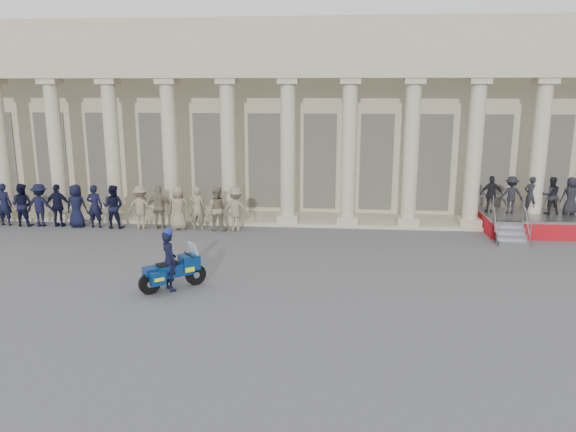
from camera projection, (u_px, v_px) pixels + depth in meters
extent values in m
plane|color=#4B4B4E|center=(221.00, 286.00, 17.14)|extent=(90.00, 90.00, 0.00)
cube|color=tan|center=(276.00, 114.00, 30.69)|extent=(40.00, 10.00, 9.00)
cube|color=tan|center=(261.00, 218.00, 25.67)|extent=(40.00, 2.60, 0.15)
cube|color=tan|center=(257.00, 66.00, 23.39)|extent=(35.80, 1.00, 1.00)
cube|color=tan|center=(257.00, 38.00, 23.14)|extent=(35.80, 1.00, 1.20)
cube|color=tan|center=(8.00, 212.00, 25.90)|extent=(0.90, 0.90, 0.30)
cylinder|color=tan|center=(1.00, 148.00, 25.24)|extent=(0.64, 0.64, 5.60)
cube|color=tan|center=(62.00, 213.00, 25.67)|extent=(0.90, 0.90, 0.30)
cylinder|color=tan|center=(56.00, 149.00, 25.01)|extent=(0.64, 0.64, 5.60)
cube|color=tan|center=(50.00, 81.00, 24.35)|extent=(0.85, 0.85, 0.24)
cube|color=tan|center=(117.00, 214.00, 25.43)|extent=(0.90, 0.90, 0.30)
cylinder|color=tan|center=(112.00, 149.00, 24.77)|extent=(0.64, 0.64, 5.60)
cube|color=tan|center=(108.00, 81.00, 24.12)|extent=(0.85, 0.85, 0.24)
cube|color=tan|center=(173.00, 215.00, 25.19)|extent=(0.90, 0.90, 0.30)
cylinder|color=tan|center=(170.00, 150.00, 24.53)|extent=(0.64, 0.64, 5.60)
cube|color=tan|center=(167.00, 81.00, 23.88)|extent=(0.85, 0.85, 0.24)
cube|color=tan|center=(230.00, 217.00, 24.96)|extent=(0.90, 0.90, 0.30)
cylinder|color=tan|center=(228.00, 150.00, 24.30)|extent=(0.64, 0.64, 5.60)
cube|color=tan|center=(227.00, 81.00, 23.64)|extent=(0.85, 0.85, 0.24)
cube|color=tan|center=(288.00, 218.00, 24.72)|extent=(0.90, 0.90, 0.30)
cylinder|color=tan|center=(288.00, 151.00, 24.06)|extent=(0.64, 0.64, 5.60)
cube|color=tan|center=(288.00, 81.00, 23.41)|extent=(0.85, 0.85, 0.24)
cube|color=tan|center=(347.00, 219.00, 24.49)|extent=(0.90, 0.90, 0.30)
cylinder|color=tan|center=(349.00, 152.00, 23.83)|extent=(0.64, 0.64, 5.60)
cube|color=tan|center=(351.00, 81.00, 23.17)|extent=(0.85, 0.85, 0.24)
cube|color=tan|center=(408.00, 220.00, 24.25)|extent=(0.90, 0.90, 0.30)
cylinder|color=tan|center=(411.00, 152.00, 23.59)|extent=(0.64, 0.64, 5.60)
cube|color=tan|center=(414.00, 81.00, 22.94)|extent=(0.85, 0.85, 0.24)
cube|color=tan|center=(469.00, 222.00, 24.01)|extent=(0.90, 0.90, 0.30)
cylinder|color=tan|center=(474.00, 153.00, 23.35)|extent=(0.64, 0.64, 5.60)
cube|color=tan|center=(480.00, 81.00, 22.70)|extent=(0.85, 0.85, 0.24)
cube|color=tan|center=(532.00, 223.00, 23.78)|extent=(0.90, 0.90, 0.30)
cylinder|color=tan|center=(539.00, 154.00, 23.12)|extent=(0.64, 0.64, 5.60)
cube|color=tan|center=(546.00, 81.00, 22.46)|extent=(0.85, 0.85, 0.24)
cube|color=black|center=(2.00, 158.00, 27.48)|extent=(1.30, 0.12, 4.20)
cube|color=black|center=(52.00, 158.00, 27.24)|extent=(1.30, 0.12, 4.20)
cube|color=black|center=(104.00, 159.00, 27.00)|extent=(1.30, 0.12, 4.20)
cube|color=black|center=(157.00, 160.00, 26.77)|extent=(1.30, 0.12, 4.20)
cube|color=black|center=(210.00, 160.00, 26.53)|extent=(1.30, 0.12, 4.20)
cube|color=black|center=(264.00, 161.00, 26.30)|extent=(1.30, 0.12, 4.20)
cube|color=black|center=(320.00, 162.00, 26.06)|extent=(1.30, 0.12, 4.20)
cube|color=black|center=(376.00, 162.00, 25.82)|extent=(1.30, 0.12, 4.20)
cube|color=black|center=(434.00, 163.00, 25.59)|extent=(1.30, 0.12, 4.20)
cube|color=black|center=(492.00, 164.00, 25.35)|extent=(1.30, 0.12, 4.20)
cube|color=black|center=(552.00, 164.00, 25.12)|extent=(1.30, 0.12, 4.20)
imported|color=black|center=(4.00, 204.00, 24.44)|extent=(0.68, 0.45, 1.87)
imported|color=black|center=(22.00, 205.00, 24.36)|extent=(0.91, 0.71, 1.87)
imported|color=black|center=(40.00, 205.00, 24.29)|extent=(1.21, 0.69, 1.87)
imported|color=black|center=(58.00, 206.00, 24.21)|extent=(1.10, 0.46, 1.87)
imported|color=black|center=(76.00, 206.00, 24.14)|extent=(0.91, 0.59, 1.87)
imported|color=black|center=(95.00, 206.00, 24.06)|extent=(0.68, 0.45, 1.87)
imported|color=black|center=(113.00, 207.00, 23.99)|extent=(0.91, 0.71, 1.87)
imported|color=#807259|center=(141.00, 207.00, 23.88)|extent=(1.21, 0.69, 1.87)
imported|color=#807259|center=(160.00, 208.00, 23.80)|extent=(1.10, 0.46, 1.87)
imported|color=#807259|center=(179.00, 208.00, 23.73)|extent=(0.91, 0.59, 1.87)
imported|color=#807259|center=(197.00, 208.00, 23.66)|extent=(0.68, 0.45, 1.87)
imported|color=#807259|center=(217.00, 209.00, 23.58)|extent=(0.91, 0.71, 1.87)
imported|color=#807259|center=(236.00, 209.00, 23.51)|extent=(1.21, 0.69, 1.87)
cube|color=gray|center=(531.00, 215.00, 23.32)|extent=(3.78, 2.70, 0.10)
cube|color=#A80D16|center=(541.00, 232.00, 22.11)|extent=(3.78, 0.04, 0.67)
cube|color=#A80D16|center=(484.00, 223.00, 23.58)|extent=(0.04, 2.70, 0.67)
cube|color=#A80D16|center=(576.00, 225.00, 23.24)|extent=(0.04, 2.70, 0.67)
cube|color=gray|center=(513.00, 244.00, 21.39)|extent=(1.10, 0.28, 0.19)
cube|color=gray|center=(512.00, 237.00, 21.62)|extent=(1.10, 0.28, 0.19)
cube|color=gray|center=(510.00, 230.00, 21.85)|extent=(1.10, 0.28, 0.19)
cube|color=gray|center=(508.00, 224.00, 22.08)|extent=(1.10, 0.28, 0.19)
cylinder|color=gray|center=(522.00, 197.00, 24.46)|extent=(3.78, 0.04, 0.04)
imported|color=black|center=(491.00, 194.00, 23.47)|extent=(0.91, 0.38, 1.55)
imported|color=black|center=(511.00, 195.00, 23.40)|extent=(1.00, 0.58, 1.55)
imported|color=black|center=(531.00, 195.00, 23.33)|extent=(0.57, 0.37, 1.55)
imported|color=black|center=(551.00, 195.00, 23.26)|extent=(0.76, 0.59, 1.55)
imported|color=black|center=(571.00, 196.00, 23.18)|extent=(0.76, 0.49, 1.55)
cylinder|color=black|center=(196.00, 275.00, 17.16)|extent=(0.59, 0.51, 0.64)
cylinder|color=black|center=(150.00, 284.00, 16.37)|extent=(0.59, 0.51, 0.64)
cube|color=navy|center=(174.00, 270.00, 16.73)|extent=(1.13, 1.02, 0.37)
cube|color=navy|center=(189.00, 262.00, 16.96)|extent=(0.74, 0.73, 0.44)
cube|color=silver|center=(190.00, 269.00, 17.01)|extent=(0.35, 0.36, 0.12)
cube|color=#B2BFCC|center=(194.00, 251.00, 16.97)|extent=(0.44, 0.48, 0.52)
cube|color=black|center=(168.00, 265.00, 16.58)|extent=(0.70, 0.66, 0.10)
cube|color=navy|center=(151.00, 272.00, 16.32)|extent=(0.47, 0.47, 0.21)
cube|color=navy|center=(158.00, 279.00, 16.15)|extent=(0.48, 0.44, 0.39)
cube|color=#E5F40C|center=(158.00, 279.00, 16.15)|extent=(0.37, 0.37, 0.10)
cube|color=navy|center=(150.00, 273.00, 16.66)|extent=(0.48, 0.44, 0.39)
cube|color=#E5F40C|center=(150.00, 273.00, 16.66)|extent=(0.37, 0.37, 0.10)
cylinder|color=silver|center=(156.00, 280.00, 16.73)|extent=(0.52, 0.44, 0.10)
cylinder|color=black|center=(189.00, 255.00, 16.90)|extent=(0.46, 0.55, 0.04)
imported|color=black|center=(169.00, 261.00, 16.58)|extent=(0.75, 0.79, 1.81)
sphere|color=navy|center=(168.00, 233.00, 16.39)|extent=(0.28, 0.28, 0.28)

